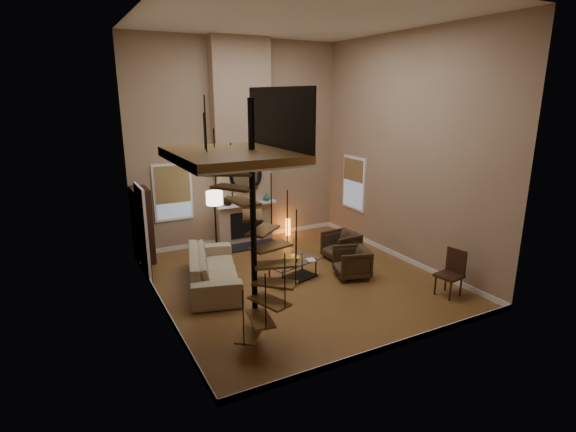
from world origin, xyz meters
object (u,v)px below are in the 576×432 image
sofa (213,268)px  coffee_table (293,268)px  hutch (143,225)px  side_chair (452,271)px  accent_lamp (288,227)px  armchair_near (343,245)px  armchair_far (355,262)px  floor_lamp (215,203)px

sofa → coffee_table: bearing=-93.9°
hutch → side_chair: 7.29m
hutch → accent_lamp: 4.22m
hutch → armchair_near: (4.50, -2.20, -0.60)m
sofa → armchair_far: size_ratio=3.43×
sofa → armchair_far: 3.21m
sofa → floor_lamp: size_ratio=1.50×
armchair_far → side_chair: 2.10m
hutch → sofa: (1.03, -2.22, -0.55)m
armchair_far → side_chair: side_chair is taller
coffee_table → side_chair: (2.56, -2.20, 0.24)m
hutch → floor_lamp: (1.70, -0.54, 0.46)m
armchair_near → coffee_table: 1.88m
armchair_near → sofa: bearing=-93.4°
coffee_table → accent_lamp: accent_lamp is taller
floor_lamp → sofa: bearing=-111.6°
hutch → coffee_table: (2.72, -2.80, -0.67)m
coffee_table → floor_lamp: bearing=114.3°
side_chair → coffee_table: bearing=139.3°
hutch → coffee_table: 3.96m
armchair_far → side_chair: size_ratio=0.76×
armchair_far → floor_lamp: size_ratio=0.44×
armchair_far → floor_lamp: (-2.36, 2.77, 1.06)m
armchair_far → accent_lamp: 3.48m
sofa → accent_lamp: bearing=-37.6°
hutch → side_chair: (5.28, -5.00, -0.42)m
floor_lamp → armchair_near: bearing=-30.7°
coffee_table → sofa: bearing=161.1°
accent_lamp → side_chair: bearing=-77.8°
sofa → accent_lamp: sofa is taller
floor_lamp → accent_lamp: 2.81m
side_chair → floor_lamp: bearing=128.8°
coffee_table → side_chair: size_ratio=1.39×
armchair_far → accent_lamp: armchair_far is taller
hutch → accent_lamp: hutch is taller
sofa → accent_lamp: (3.13, 2.39, -0.15)m
coffee_table → floor_lamp: size_ratio=0.80×
coffee_table → floor_lamp: 2.73m
armchair_near → side_chair: bearing=12.0°
side_chair → accent_lamp: bearing=102.2°
coffee_table → accent_lamp: (1.44, 2.97, -0.03)m
sofa → coffee_table: (1.69, -0.58, -0.11)m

